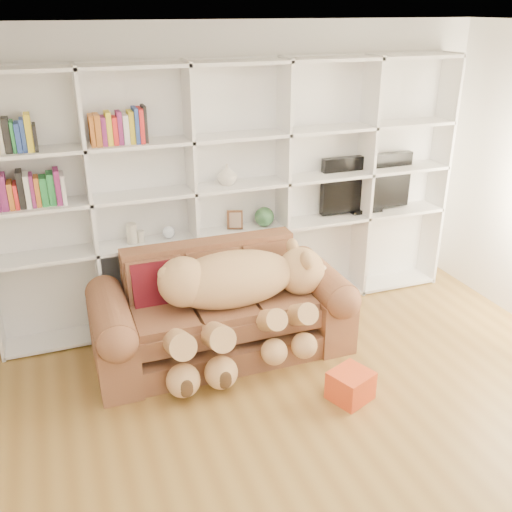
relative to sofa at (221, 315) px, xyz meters
name	(u,v)px	position (x,y,z in m)	size (l,w,h in m)	color
floor	(353,470)	(0.38, -1.68, -0.34)	(5.00, 5.00, 0.00)	brown
ceiling	(392,30)	(0.38, -1.68, 2.36)	(5.00, 5.00, 0.00)	white
wall_back	(232,174)	(0.38, 0.82, 1.01)	(5.00, 0.02, 2.70)	white
bookshelf	(212,185)	(0.14, 0.68, 0.96)	(4.43, 0.35, 2.40)	white
sofa	(221,315)	(0.00, 0.00, 0.00)	(2.17, 0.94, 0.91)	brown
teddy_bear	(237,293)	(0.09, -0.18, 0.29)	(1.60, 0.88, 0.93)	tan
throw_pillow	(156,284)	(-0.52, 0.15, 0.32)	(0.39, 0.13, 0.39)	#530F0E
gift_box	(351,385)	(0.73, -1.01, -0.23)	(0.29, 0.27, 0.24)	#D1441B
tv	(366,184)	(1.76, 0.67, 0.81)	(0.99, 0.18, 0.58)	black
picture_frame	(235,220)	(0.34, 0.62, 0.62)	(0.15, 0.03, 0.19)	#55331D
green_vase	(264,217)	(0.64, 0.62, 0.61)	(0.19, 0.19, 0.19)	#305E36
figurine_tall	(132,234)	(-0.62, 0.62, 0.61)	(0.09, 0.09, 0.18)	beige
figurine_short	(141,237)	(-0.54, 0.62, 0.57)	(0.06, 0.06, 0.11)	beige
snow_globe	(169,232)	(-0.29, 0.62, 0.58)	(0.11, 0.11, 0.11)	white
shelf_vase	(227,175)	(0.28, 0.62, 1.06)	(0.18, 0.18, 0.18)	beige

